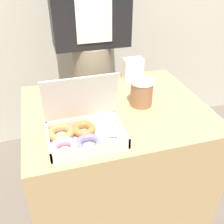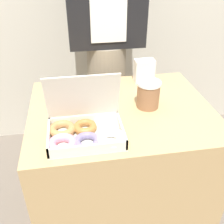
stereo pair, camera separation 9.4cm
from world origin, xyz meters
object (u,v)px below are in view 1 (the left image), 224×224
at_px(donut_box, 84,133).
at_px(person_customer, 91,37).
at_px(coffee_cup, 142,92).
at_px(napkin_holder, 133,70).

relative_size(donut_box, person_customer, 0.18).
height_order(donut_box, coffee_cup, donut_box).
height_order(donut_box, napkin_holder, donut_box).
bearing_deg(napkin_holder, person_customer, 116.63).
bearing_deg(donut_box, person_customer, 75.30).
bearing_deg(coffee_cup, napkin_holder, 78.59).
xyz_separation_m(donut_box, person_customer, (0.20, 0.75, 0.13)).
xyz_separation_m(donut_box, coffee_cup, (0.30, 0.19, 0.03)).
distance_m(donut_box, napkin_holder, 0.57).
height_order(donut_box, person_customer, person_customer).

